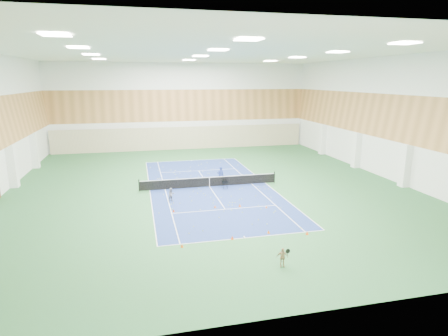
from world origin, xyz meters
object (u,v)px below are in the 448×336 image
at_px(coach, 221,175).
at_px(child_court, 171,195).
at_px(tennis_net, 209,181).
at_px(ball_cart, 225,184).
at_px(child_apron, 282,257).

bearing_deg(coach, child_court, 33.53).
relative_size(tennis_net, coach, 7.33).
distance_m(child_court, ball_cart, 5.71).
bearing_deg(ball_cart, child_apron, -94.56).
height_order(coach, child_court, coach).
relative_size(tennis_net, ball_cart, 15.31).
bearing_deg(ball_cart, tennis_net, 141.88).
distance_m(tennis_net, ball_cart, 1.54).
distance_m(tennis_net, child_apron, 15.88).
height_order(tennis_net, child_apron, tennis_net).
xyz_separation_m(tennis_net, ball_cart, (1.26, -0.88, -0.13)).
height_order(child_apron, ball_cart, child_apron).
relative_size(child_apron, ball_cart, 1.28).
xyz_separation_m(coach, child_apron, (-0.29, -16.45, -0.34)).
bearing_deg(child_court, coach, 12.96).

